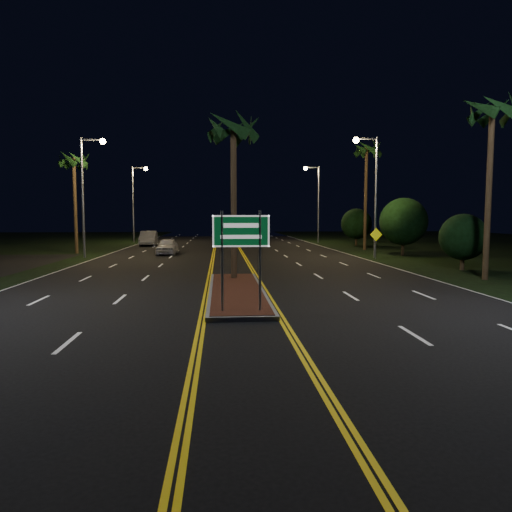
{
  "coord_description": "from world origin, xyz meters",
  "views": [
    {
      "loc": [
        -0.65,
        -11.57,
        3.18
      ],
      "look_at": [
        0.48,
        2.89,
        1.9
      ],
      "focal_mm": 32.0,
      "sensor_mm": 36.0,
      "label": 1
    }
  ],
  "objects": [
    {
      "name": "ground",
      "position": [
        0.0,
        0.0,
        0.0
      ],
      "size": [
        120.0,
        120.0,
        0.0
      ],
      "primitive_type": "plane",
      "color": "black",
      "rests_on": "ground"
    },
    {
      "name": "streetlight_left_far",
      "position": [
        -10.61,
        44.0,
        5.66
      ],
      "size": [
        1.91,
        0.44,
        9.0
      ],
      "color": "gray",
      "rests_on": "ground"
    },
    {
      "name": "streetlight_right_far",
      "position": [
        10.61,
        42.0,
        5.66
      ],
      "size": [
        1.91,
        0.44,
        9.0
      ],
      "color": "gray",
      "rests_on": "ground"
    },
    {
      "name": "warning_sign",
      "position": [
        10.8,
        21.2,
        1.47
      ],
      "size": [
        0.95,
        0.16,
        2.28
      ],
      "rotation": [
        0.0,
        0.0,
        0.14
      ],
      "color": "gray",
      "rests_on": "ground"
    },
    {
      "name": "palm_median",
      "position": [
        0.0,
        10.5,
        7.28
      ],
      "size": [
        2.4,
        2.4,
        8.3
      ],
      "color": "#382819",
      "rests_on": "ground"
    },
    {
      "name": "streetlight_right_mid",
      "position": [
        10.61,
        22.0,
        5.66
      ],
      "size": [
        1.91,
        0.44,
        9.0
      ],
      "color": "gray",
      "rests_on": "ground"
    },
    {
      "name": "streetlight_left_mid",
      "position": [
        -10.61,
        24.0,
        5.66
      ],
      "size": [
        1.91,
        0.44,
        9.0
      ],
      "color": "gray",
      "rests_on": "ground"
    },
    {
      "name": "shrub_near",
      "position": [
        13.5,
        14.0,
        1.95
      ],
      "size": [
        2.7,
        2.7,
        3.3
      ],
      "color": "#382819",
      "rests_on": "ground"
    },
    {
      "name": "median_island",
      "position": [
        0.0,
        7.0,
        0.08
      ],
      "size": [
        2.25,
        10.25,
        0.17
      ],
      "color": "gray",
      "rests_on": "ground"
    },
    {
      "name": "palm_right_near",
      "position": [
        12.5,
        10.0,
        8.21
      ],
      "size": [
        2.4,
        2.4,
        9.3
      ],
      "color": "#382819",
      "rests_on": "ground"
    },
    {
      "name": "shrub_mid",
      "position": [
        14.0,
        24.0,
        2.73
      ],
      "size": [
        3.78,
        3.78,
        4.62
      ],
      "color": "#382819",
      "rests_on": "ground"
    },
    {
      "name": "shrub_far",
      "position": [
        13.8,
        36.0,
        2.34
      ],
      "size": [
        3.24,
        3.24,
        3.96
      ],
      "color": "#382819",
      "rests_on": "ground"
    },
    {
      "name": "car_far",
      "position": [
        -8.38,
        38.24,
        0.91
      ],
      "size": [
        2.7,
        5.61,
        1.82
      ],
      "primitive_type": "imported",
      "rotation": [
        0.0,
        0.0,
        0.07
      ],
      "color": "#B3B5BD",
      "rests_on": "ground"
    },
    {
      "name": "highway_sign",
      "position": [
        0.0,
        2.8,
        2.4
      ],
      "size": [
        1.8,
        0.08,
        3.2
      ],
      "color": "gray",
      "rests_on": "ground"
    },
    {
      "name": "palm_right_far",
      "position": [
        12.8,
        30.0,
        9.14
      ],
      "size": [
        2.4,
        2.4,
        10.3
      ],
      "color": "#382819",
      "rests_on": "ground"
    },
    {
      "name": "car_near",
      "position": [
        -5.04,
        26.59,
        0.78
      ],
      "size": [
        2.06,
        4.71,
        1.56
      ],
      "primitive_type": "imported",
      "rotation": [
        0.0,
        0.0,
        -0.01
      ],
      "color": "silver",
      "rests_on": "ground"
    },
    {
      "name": "palm_left_far",
      "position": [
        -12.8,
        28.0,
        7.75
      ],
      "size": [
        2.4,
        2.4,
        8.8
      ],
      "color": "#382819",
      "rests_on": "ground"
    }
  ]
}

